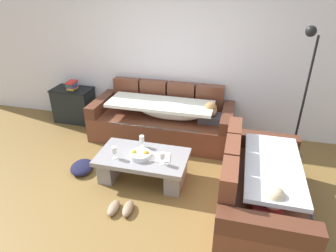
# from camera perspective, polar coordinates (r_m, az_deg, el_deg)

# --- Properties ---
(ground_plane) EXTENTS (14.00, 14.00, 0.00)m
(ground_plane) POSITION_cam_1_polar(r_m,az_deg,el_deg) (3.82, -6.16, -14.01)
(ground_plane) COLOR brown
(back_wall) EXTENTS (9.00, 0.10, 2.70)m
(back_wall) POSITION_cam_1_polar(r_m,az_deg,el_deg) (5.07, 1.58, 14.07)
(back_wall) COLOR white
(back_wall) RESTS_ON ground_plane
(couch_along_wall) EXTENTS (2.33, 0.92, 0.88)m
(couch_along_wall) POSITION_cam_1_polar(r_m,az_deg,el_deg) (4.95, -0.76, 1.17)
(couch_along_wall) COLOR brown
(couch_along_wall) RESTS_ON ground_plane
(couch_near_window) EXTENTS (0.92, 1.76, 0.88)m
(couch_near_window) POSITION_cam_1_polar(r_m,az_deg,el_deg) (3.60, 17.43, -11.49)
(couch_near_window) COLOR brown
(couch_near_window) RESTS_ON ground_plane
(coffee_table) EXTENTS (1.20, 0.68, 0.38)m
(coffee_table) POSITION_cam_1_polar(r_m,az_deg,el_deg) (4.01, -4.88, -7.35)
(coffee_table) COLOR gray
(coffee_table) RESTS_ON ground_plane
(fruit_bowl) EXTENTS (0.28, 0.28, 0.10)m
(fruit_bowl) POSITION_cam_1_polar(r_m,az_deg,el_deg) (3.87, -5.39, -5.58)
(fruit_bowl) COLOR silver
(fruit_bowl) RESTS_ON coffee_table
(wine_glass_near_left) EXTENTS (0.07, 0.07, 0.17)m
(wine_glass_near_left) POSITION_cam_1_polar(r_m,az_deg,el_deg) (3.86, -10.37, -4.66)
(wine_glass_near_left) COLOR silver
(wine_glass_near_left) RESTS_ON coffee_table
(wine_glass_near_right) EXTENTS (0.07, 0.07, 0.17)m
(wine_glass_near_right) POSITION_cam_1_polar(r_m,az_deg,el_deg) (3.69, -1.13, -5.86)
(wine_glass_near_right) COLOR silver
(wine_glass_near_right) RESTS_ON coffee_table
(wine_glass_far_back) EXTENTS (0.07, 0.07, 0.17)m
(wine_glass_far_back) POSITION_cam_1_polar(r_m,az_deg,el_deg) (4.07, -5.10, -2.54)
(wine_glass_far_back) COLOR silver
(wine_glass_far_back) RESTS_ON coffee_table
(open_magazine) EXTENTS (0.31, 0.26, 0.01)m
(open_magazine) POSITION_cam_1_polar(r_m,az_deg,el_deg) (3.87, -1.68, -6.07)
(open_magazine) COLOR white
(open_magazine) RESTS_ON coffee_table
(side_cabinet) EXTENTS (0.72, 0.44, 0.64)m
(side_cabinet) POSITION_cam_1_polar(r_m,az_deg,el_deg) (5.84, -17.73, 3.94)
(side_cabinet) COLOR black
(side_cabinet) RESTS_ON ground_plane
(book_stack_on_cabinet) EXTENTS (0.18, 0.23, 0.15)m
(book_stack_on_cabinet) POSITION_cam_1_polar(r_m,az_deg,el_deg) (5.69, -18.13, 7.57)
(book_stack_on_cabinet) COLOR gold
(book_stack_on_cabinet) RESTS_ON side_cabinet
(floor_lamp) EXTENTS (0.33, 0.31, 1.95)m
(floor_lamp) POSITION_cam_1_polar(r_m,az_deg,el_deg) (4.50, 24.72, 6.72)
(floor_lamp) COLOR black
(floor_lamp) RESTS_ON ground_plane
(pair_of_shoes) EXTENTS (0.31, 0.31, 0.09)m
(pair_of_shoes) POSITION_cam_1_polar(r_m,az_deg,el_deg) (3.67, -9.15, -15.46)
(pair_of_shoes) COLOR #8C7259
(pair_of_shoes) RESTS_ON ground_plane
(crumpled_garment) EXTENTS (0.41, 0.47, 0.12)m
(crumpled_garment) POSITION_cam_1_polar(r_m,az_deg,el_deg) (4.42, -16.31, -7.67)
(crumpled_garment) COLOR #191933
(crumpled_garment) RESTS_ON ground_plane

